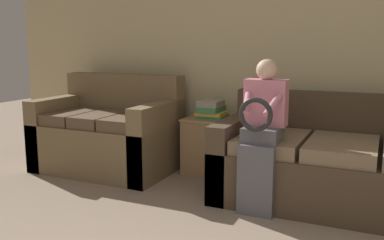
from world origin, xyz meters
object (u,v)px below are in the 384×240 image
at_px(couch_side, 109,135).
at_px(side_shelf, 212,145).
at_px(child_left_seated, 262,130).
at_px(book_stack, 212,110).
at_px(couch_main, 342,165).

relative_size(couch_side, side_shelf, 2.44).
xyz_separation_m(couch_side, child_left_seated, (1.68, -0.43, 0.28)).
xyz_separation_m(couch_side, book_stack, (0.99, 0.30, 0.28)).
bearing_deg(child_left_seated, couch_main, 36.79).
xyz_separation_m(couch_main, couch_side, (-2.23, 0.02, 0.04)).
height_order(couch_main, couch_side, couch_side).
bearing_deg(child_left_seated, side_shelf, 133.33).
height_order(child_left_seated, book_stack, child_left_seated).
bearing_deg(couch_main, child_left_seated, -143.21).
xyz_separation_m(couch_main, child_left_seated, (-0.55, -0.41, 0.32)).
bearing_deg(couch_side, child_left_seated, -14.40).
height_order(couch_side, book_stack, couch_side).
bearing_deg(couch_side, book_stack, 16.74).
relative_size(child_left_seated, book_stack, 3.85).
bearing_deg(couch_side, side_shelf, 16.93).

